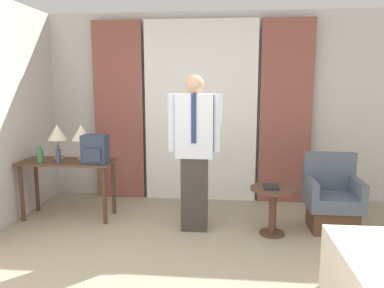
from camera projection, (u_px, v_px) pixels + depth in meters
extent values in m
cube|color=beige|center=(201.00, 107.00, 5.48)|extent=(10.00, 0.06, 2.70)
cube|color=white|center=(200.00, 112.00, 5.36)|extent=(1.60, 0.06, 2.58)
cube|color=brown|center=(119.00, 112.00, 5.48)|extent=(0.72, 0.06, 2.58)
cube|color=brown|center=(286.00, 113.00, 5.25)|extent=(0.72, 0.06, 2.58)
cube|color=#4C3323|center=(67.00, 162.00, 4.70)|extent=(1.17, 0.49, 0.03)
cylinder|color=#4C3323|center=(22.00, 193.00, 4.63)|extent=(0.05, 0.05, 0.71)
cylinder|color=#4C3323|center=(104.00, 196.00, 4.53)|extent=(0.05, 0.05, 0.71)
cylinder|color=#4C3323|center=(37.00, 185.00, 4.99)|extent=(0.05, 0.05, 0.71)
cylinder|color=#4C3323|center=(114.00, 187.00, 4.89)|extent=(0.05, 0.05, 0.71)
cylinder|color=tan|center=(59.00, 157.00, 4.81)|extent=(0.13, 0.13, 0.04)
cylinder|color=tan|center=(58.00, 148.00, 4.79)|extent=(0.02, 0.02, 0.21)
cone|color=beige|center=(57.00, 132.00, 4.76)|extent=(0.24, 0.24, 0.20)
cylinder|color=tan|center=(83.00, 158.00, 4.78)|extent=(0.13, 0.13, 0.04)
cylinder|color=tan|center=(82.00, 148.00, 4.76)|extent=(0.02, 0.02, 0.21)
cone|color=beige|center=(81.00, 133.00, 4.73)|extent=(0.24, 0.24, 0.20)
cylinder|color=#2D3851|center=(58.00, 156.00, 4.51)|extent=(0.06, 0.06, 0.18)
cylinder|color=#2D3851|center=(58.00, 147.00, 4.49)|extent=(0.03, 0.03, 0.05)
cylinder|color=#336638|center=(40.00, 156.00, 4.56)|extent=(0.08, 0.08, 0.17)
cylinder|color=#336638|center=(40.00, 147.00, 4.54)|extent=(0.03, 0.03, 0.05)
cube|color=#2D384C|center=(95.00, 149.00, 4.52)|extent=(0.30, 0.21, 0.35)
cube|color=#2D384C|center=(92.00, 155.00, 4.42)|extent=(0.21, 0.03, 0.16)
cube|color=#38332D|center=(194.00, 194.00, 4.34)|extent=(0.30, 0.16, 0.87)
cube|color=silver|center=(195.00, 126.00, 4.21)|extent=(0.42, 0.19, 0.72)
cube|color=navy|center=(194.00, 119.00, 4.10)|extent=(0.06, 0.01, 0.54)
cylinder|color=silver|center=(172.00, 123.00, 4.23)|extent=(0.09, 0.09, 0.65)
cylinder|color=silver|center=(217.00, 123.00, 4.18)|extent=(0.09, 0.09, 0.65)
sphere|color=tan|center=(195.00, 84.00, 4.13)|extent=(0.21, 0.21, 0.21)
cube|color=#4C3323|center=(332.00, 219.00, 4.38)|extent=(0.51, 0.45, 0.27)
cube|color=#4C5666|center=(333.00, 201.00, 4.35)|extent=(0.60, 0.53, 0.16)
cube|color=#4C5666|center=(329.00, 171.00, 4.52)|extent=(0.60, 0.10, 0.45)
cube|color=#4C5666|center=(311.00, 186.00, 4.34)|extent=(0.08, 0.53, 0.18)
cube|color=#4C5666|center=(357.00, 187.00, 4.29)|extent=(0.08, 0.53, 0.18)
cylinder|color=#4C3323|center=(272.00, 233.00, 4.27)|extent=(0.28, 0.28, 0.02)
cylinder|color=#4C3323|center=(273.00, 212.00, 4.23)|extent=(0.08, 0.08, 0.52)
cylinder|color=#4C3323|center=(273.00, 189.00, 4.19)|extent=(0.52, 0.52, 0.02)
cube|color=black|center=(271.00, 187.00, 4.17)|extent=(0.16, 0.20, 0.03)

